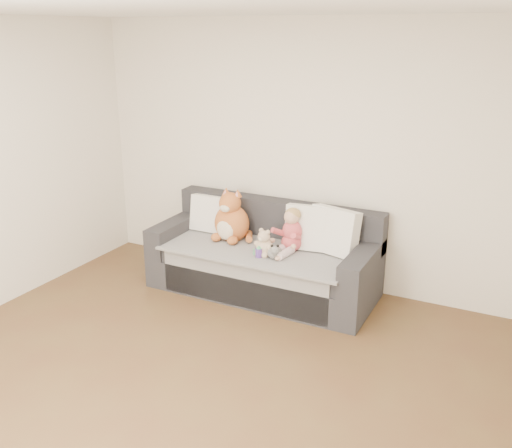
{
  "coord_description": "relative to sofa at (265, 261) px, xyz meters",
  "views": [
    {
      "loc": [
        2.1,
        -2.63,
        2.48
      ],
      "look_at": [
        -0.18,
        1.87,
        0.75
      ],
      "focal_mm": 40.0,
      "sensor_mm": 36.0,
      "label": 1
    }
  ],
  "objects": [
    {
      "name": "cushion_right_back",
      "position": [
        0.43,
        0.11,
        0.38
      ],
      "size": [
        0.49,
        0.27,
        0.44
      ],
      "rotation": [
        0.0,
        0.0,
        0.14
      ],
      "color": "white",
      "rests_on": "sofa"
    },
    {
      "name": "sippy_cup",
      "position": [
        0.09,
        -0.31,
        0.22
      ],
      "size": [
        0.1,
        0.08,
        0.11
      ],
      "rotation": [
        0.0,
        0.0,
        0.37
      ],
      "color": "#5F3A9F",
      "rests_on": "sofa"
    },
    {
      "name": "cushion_left",
      "position": [
        -0.7,
        0.12,
        0.35
      ],
      "size": [
        0.41,
        0.19,
        0.39
      ],
      "rotation": [
        0.0,
        0.0,
        0.01
      ],
      "color": "white",
      "rests_on": "sofa"
    },
    {
      "name": "sofa",
      "position": [
        0.0,
        0.0,
        0.0
      ],
      "size": [
        2.2,
        0.94,
        0.85
      ],
      "color": "#2D2D32",
      "rests_on": "ground"
    },
    {
      "name": "cushion_right_front",
      "position": [
        0.66,
        0.12,
        0.38
      ],
      "size": [
        0.51,
        0.33,
        0.45
      ],
      "rotation": [
        0.0,
        0.0,
        -0.27
      ],
      "color": "white",
      "rests_on": "sofa"
    },
    {
      "name": "toddler",
      "position": [
        0.28,
        -0.03,
        0.34
      ],
      "size": [
        0.29,
        0.44,
        0.43
      ],
      "rotation": [
        0.0,
        0.0,
        -0.24
      ],
      "color": "#CC4853",
      "rests_on": "sofa"
    },
    {
      "name": "room_shell",
      "position": [
        0.18,
        -1.64,
        0.99
      ],
      "size": [
        5.0,
        5.0,
        5.0
      ],
      "color": "brown",
      "rests_on": "ground"
    },
    {
      "name": "plush_cow",
      "position": [
        0.23,
        -0.27,
        0.23
      ],
      "size": [
        0.14,
        0.19,
        0.16
      ],
      "rotation": [
        0.0,
        0.0,
        0.43
      ],
      "color": "white",
      "rests_on": "sofa"
    },
    {
      "name": "plush_cat",
      "position": [
        -0.37,
        0.0,
        0.36
      ],
      "size": [
        0.44,
        0.37,
        0.55
      ],
      "rotation": [
        0.0,
        0.0,
        -0.05
      ],
      "color": "#BE6A2A",
      "rests_on": "sofa"
    },
    {
      "name": "teddy_bear",
      "position": [
        0.11,
        -0.24,
        0.27
      ],
      "size": [
        0.21,
        0.16,
        0.26
      ],
      "rotation": [
        0.0,
        0.0,
        -0.25
      ],
      "color": "tan",
      "rests_on": "sofa"
    }
  ]
}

